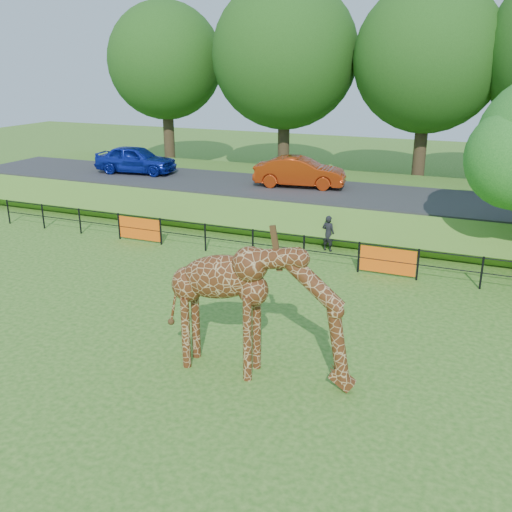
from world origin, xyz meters
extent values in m
plane|color=#2C6419|center=(0.00, 0.00, 0.00)|extent=(90.00, 90.00, 0.00)
cube|color=#2C6419|center=(0.00, 15.50, 0.65)|extent=(40.00, 9.00, 1.30)
cube|color=#2C2C2F|center=(0.00, 14.00, 1.36)|extent=(40.00, 5.00, 0.12)
imported|color=#1529AF|center=(-11.33, 14.28, 2.14)|extent=(4.37, 2.16, 1.43)
imported|color=#AC310C|center=(-2.37, 14.39, 2.11)|extent=(4.35, 2.06, 1.38)
imported|color=black|center=(0.36, 9.86, 0.70)|extent=(0.57, 0.43, 1.41)
cylinder|color=#342517|center=(-14.00, 22.00, 2.50)|extent=(0.70, 0.70, 5.00)
sphere|color=#194311|center=(-14.00, 22.00, 6.98)|extent=(7.20, 7.20, 7.20)
cylinder|color=#342517|center=(-6.00, 22.00, 2.50)|extent=(0.70, 0.70, 5.00)
sphere|color=#194311|center=(-6.00, 22.00, 7.31)|extent=(8.40, 8.40, 8.40)
cylinder|color=#342517|center=(2.00, 22.00, 2.50)|extent=(0.70, 0.70, 5.00)
sphere|color=#194311|center=(2.00, 22.00, 7.14)|extent=(7.80, 7.80, 7.80)
camera|label=1|loc=(6.01, -10.57, 7.00)|focal=40.00mm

